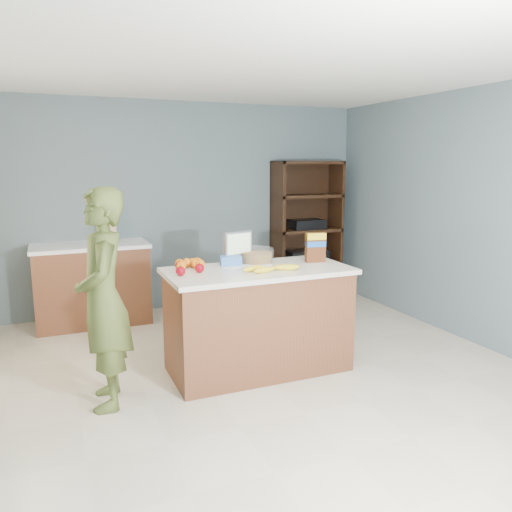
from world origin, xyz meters
name	(u,v)px	position (x,y,z in m)	size (l,w,h in m)	color
floor	(272,383)	(0.00, 0.00, 0.00)	(4.50, 5.00, 0.02)	beige
walls	(274,180)	(0.00, 0.00, 1.65)	(4.52, 5.02, 2.51)	slate
counter_peninsula	(258,324)	(0.00, 0.30, 0.42)	(1.56, 0.76, 0.90)	brown
back_cabinet	(92,284)	(-1.20, 2.20, 0.45)	(1.24, 0.62, 0.90)	brown
shelving_unit	(305,232)	(1.55, 2.35, 0.86)	(0.90, 0.40, 1.80)	black
person	(103,299)	(-1.28, 0.16, 0.81)	(0.59, 0.39, 1.62)	#4B5825
knife_block	(110,233)	(-0.98, 2.19, 1.02)	(0.12, 0.10, 0.31)	tan
envelopes	(248,266)	(-0.04, 0.44, 0.90)	(0.45, 0.20, 0.00)	white
bananas	(273,268)	(0.07, 0.17, 0.92)	(0.51, 0.20, 0.05)	yellow
apples	(187,268)	(-0.60, 0.37, 0.94)	(0.25, 0.28, 0.08)	maroon
oranges	(189,264)	(-0.53, 0.54, 0.94)	(0.25, 0.20, 0.08)	orange
blue_carton	(231,261)	(-0.16, 0.52, 0.94)	(0.18, 0.12, 0.08)	blue
salad_bowl	(257,256)	(0.09, 0.55, 0.96)	(0.30, 0.30, 0.13)	#267219
tv	(238,245)	(-0.06, 0.61, 1.06)	(0.28, 0.12, 0.28)	silver
cereal_box	(315,245)	(0.58, 0.36, 1.05)	(0.19, 0.09, 0.27)	#592B14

